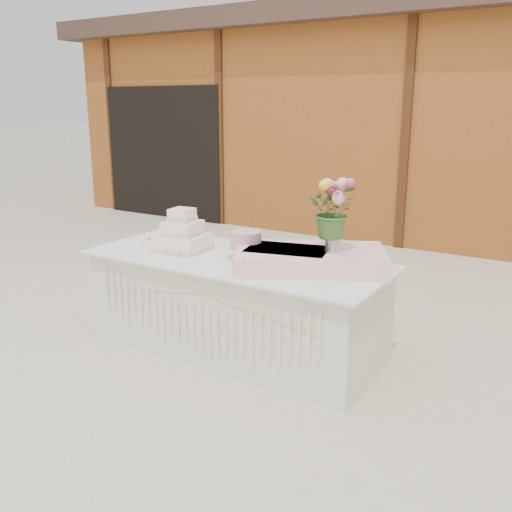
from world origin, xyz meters
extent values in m
plane|color=beige|center=(0.00, 0.00, 0.00)|extent=(80.00, 80.00, 0.00)
cube|color=brown|center=(0.00, 6.00, 1.50)|extent=(12.00, 4.00, 3.00)
cube|color=#3F2B23|center=(0.00, 6.00, 3.15)|extent=(12.60, 4.60, 0.30)
cube|color=black|center=(-4.20, 3.98, 1.10)|extent=(2.40, 0.08, 2.20)
cube|color=white|center=(0.00, 0.00, 0.38)|extent=(2.28, 0.88, 0.75)
cube|color=white|center=(0.00, 0.00, 0.76)|extent=(2.40, 1.00, 0.02)
cube|color=white|center=(-0.50, -0.02, 0.83)|extent=(0.41, 0.41, 0.13)
cube|color=#FFBCA1|center=(-0.50, -0.02, 0.80)|extent=(0.42, 0.42, 0.03)
cube|color=white|center=(-0.50, -0.02, 0.95)|extent=(0.29, 0.29, 0.11)
cube|color=#FFBCA1|center=(-0.50, -0.02, 0.92)|extent=(0.31, 0.31, 0.03)
cube|color=white|center=(-0.50, -0.02, 1.06)|extent=(0.19, 0.19, 0.10)
cube|color=#FFBCA1|center=(-0.50, -0.02, 1.04)|extent=(0.20, 0.20, 0.03)
cylinder|color=white|center=(0.08, 0.03, 0.78)|extent=(0.26, 0.26, 0.02)
cylinder|color=white|center=(0.08, 0.03, 0.81)|extent=(0.08, 0.08, 0.05)
cylinder|color=white|center=(0.08, 0.03, 0.84)|extent=(0.30, 0.30, 0.01)
cylinder|color=#D89BA7|center=(0.08, 0.03, 0.92)|extent=(0.24, 0.24, 0.14)
cube|color=#FFD5CD|center=(0.61, 0.07, 0.84)|extent=(1.24, 1.05, 0.14)
cylinder|color=#B0AFB4|center=(0.76, 0.11, 0.98)|extent=(0.11, 0.11, 0.15)
imported|color=#375E25|center=(0.76, 0.11, 1.25)|extent=(0.44, 0.42, 0.39)
camera|label=1|loc=(2.40, -3.51, 1.94)|focal=40.00mm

